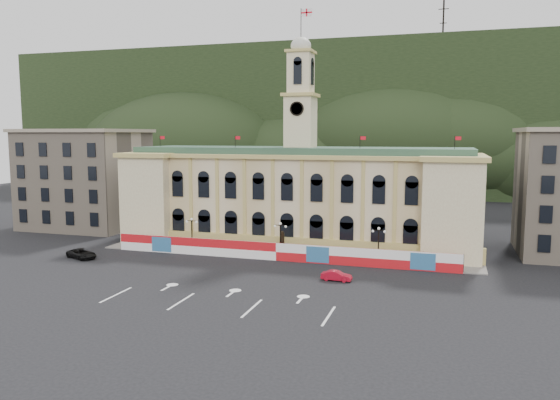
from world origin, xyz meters
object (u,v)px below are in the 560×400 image
(red_sedan, at_px, (336,276))
(lamp_center, at_px, (280,236))
(black_suv, at_px, (82,254))
(statue, at_px, (282,248))

(red_sedan, bearing_deg, lamp_center, 47.54)
(lamp_center, distance_m, black_suv, 28.56)
(statue, height_order, red_sedan, statue)
(statue, bearing_deg, red_sedan, -47.21)
(red_sedan, distance_m, black_suv, 37.23)
(lamp_center, height_order, black_suv, lamp_center)
(black_suv, bearing_deg, statue, -49.10)
(statue, bearing_deg, black_suv, -159.76)
(statue, distance_m, red_sedan, 15.02)
(lamp_center, bearing_deg, red_sedan, -44.49)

